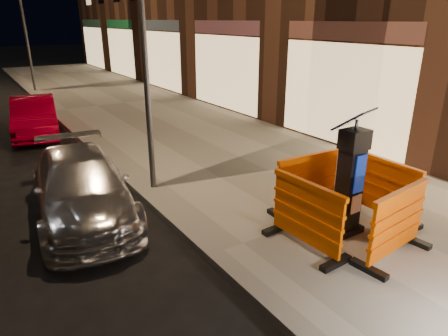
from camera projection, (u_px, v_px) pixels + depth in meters
ground_plane at (216, 261)px, 6.35m from camera, size 120.00×120.00×0.00m
sidewalk at (345, 210)px, 7.86m from camera, size 6.00×60.00×0.15m
kerb at (216, 257)px, 6.33m from camera, size 0.30×60.00×0.15m
parking_kiosk at (350, 177)px, 6.59m from camera, size 0.65×0.65×2.03m
barrier_front at (397, 224)px, 6.00m from camera, size 1.51×0.74×1.13m
barrier_back at (308, 183)px, 7.49m from camera, size 1.48×0.66×1.13m
barrier_kerbside at (306, 215)px, 6.26m from camera, size 0.67×1.48×1.13m
barrier_bldgside at (383, 189)px, 7.23m from camera, size 0.63×1.47×1.13m
car_silver at (86, 215)px, 7.83m from camera, size 2.22×4.32×1.20m
car_red at (38, 135)px, 13.22m from camera, size 1.86×3.91×1.24m
street_lamp_mid at (144, 44)px, 7.73m from camera, size 0.12×0.12×6.00m
street_lamp_far at (25, 29)px, 19.50m from camera, size 0.12×0.12×6.00m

